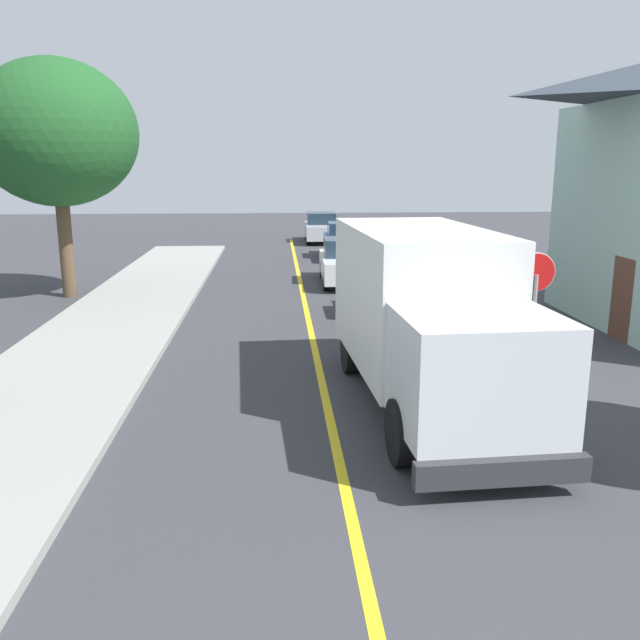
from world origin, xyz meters
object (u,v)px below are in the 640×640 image
Objects in this scene: stop_sign at (535,291)px; street_tree_down_block at (56,134)px; parked_car_near at (395,291)px; box_truck at (426,310)px; parked_car_far at (345,241)px; parked_car_mid at (346,262)px; parked_car_furthest at (321,228)px.

street_tree_down_block reaches higher than stop_sign.
stop_sign reaches higher than parked_car_near.
box_truck is 19.82m from parked_car_far.
parked_car_near and parked_car_far have the same top height.
parked_car_near is 11.99m from street_tree_down_block.
parked_car_mid and parked_car_furthest have the same top height.
stop_sign is 15.96m from street_tree_down_block.
parked_car_far is at bearing 84.35° from parked_car_mid.
stop_sign is at bearing -84.01° from parked_car_far.
street_tree_down_block is (-10.40, 3.90, 4.53)m from parked_car_near.
parked_car_furthest is (-0.67, 6.67, 0.00)m from parked_car_far.
street_tree_down_block reaches higher than parked_car_far.
box_truck is 1.66× the size of parked_car_near.
parked_car_near and parked_car_mid have the same top height.
parked_car_furthest is at bearing 89.92° from parked_car_mid.
box_truck is 2.76× the size of stop_sign.
stop_sign is (2.62, -25.26, 1.06)m from parked_car_furthest.
parked_car_near is 5.92m from parked_car_mid.
street_tree_down_block is at bearing -168.45° from parked_car_mid.
parked_car_far is at bearing 90.62° from parked_car_near.
parked_car_far is at bearing 95.99° from stop_sign.
street_tree_down_block is (-9.70, 10.88, 3.55)m from box_truck.
stop_sign reaches higher than parked_car_far.
street_tree_down_block is at bearing 141.61° from stop_sign.
parked_car_mid is 11.97m from stop_sign.
box_truck reaches higher than parked_car_furthest.
stop_sign is at bearing -77.22° from parked_car_mid.
parked_car_far is 0.58× the size of street_tree_down_block.
box_truck is at bearing -48.30° from street_tree_down_block.
stop_sign is at bearing -84.08° from parked_car_furthest.
box_truck is 1.65× the size of parked_car_far.
box_truck is at bearing -89.77° from parked_car_furthest.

